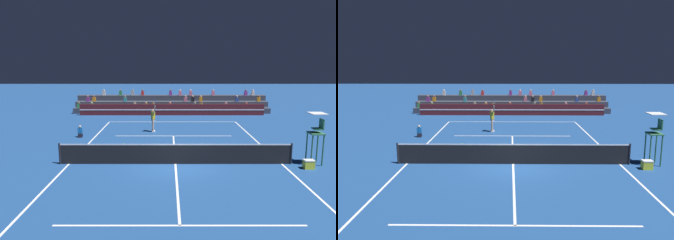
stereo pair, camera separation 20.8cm
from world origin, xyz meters
TOP-DOWN VIEW (x-y plane):
  - ground_plane at (0.00, 0.00)m, footprint 120.00×120.00m
  - court_lines at (0.00, 0.00)m, footprint 11.10×23.90m
  - tennis_net at (0.00, 0.00)m, footprint 12.00×0.10m
  - sponsor_banner_wall at (0.00, 15.46)m, footprint 18.00×0.26m
  - bleacher_stand at (-0.00, 17.99)m, footprint 19.88×2.85m
  - umpire_chair at (7.17, -0.00)m, footprint 0.76×0.84m
  - ball_kid_courtside at (-6.50, 6.04)m, footprint 0.30×0.36m
  - tennis_player at (-1.50, 7.82)m, footprint 0.44×0.88m
  - tennis_ball at (-3.22, 4.05)m, footprint 0.07×0.07m
  - equipment_cooler at (6.57, -0.74)m, footprint 0.50×0.38m

SIDE VIEW (x-z plane):
  - ground_plane at x=0.00m, z-range 0.00..0.00m
  - court_lines at x=0.00m, z-range 0.00..0.01m
  - tennis_ball at x=-3.22m, z-range 0.00..0.07m
  - equipment_cooler at x=6.57m, z-range 0.00..0.45m
  - ball_kid_courtside at x=-6.50m, z-range -0.09..0.75m
  - tennis_net at x=0.00m, z-range -0.01..1.09m
  - sponsor_banner_wall at x=0.00m, z-range 0.00..1.10m
  - bleacher_stand at x=0.00m, z-range -0.49..1.79m
  - tennis_player at x=-1.50m, z-range -0.26..2.24m
  - umpire_chair at x=7.17m, z-range 0.38..3.05m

